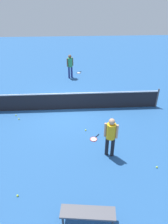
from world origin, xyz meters
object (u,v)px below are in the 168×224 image
player_far_side (70,64)px  courtside_bench (88,213)px  tennis_ball_by_net (17,196)px  tennis_ball_midcourt (19,119)px  tennis_ball_near_player (86,130)px  tennis_racket_near_player (94,139)px  player_near_side (111,134)px  tennis_racket_far_player (79,73)px  tennis_ball_stray_left (157,167)px  tennis_ball_baseline (16,115)px

player_far_side → courtside_bench: player_far_side is taller
tennis_ball_by_net → tennis_ball_midcourt: size_ratio=1.00×
tennis_ball_near_player → player_far_side: bearing=95.9°
tennis_racket_near_player → player_near_side: bearing=-63.6°
tennis_ball_by_net → courtside_bench: bearing=-23.8°
player_near_side → tennis_ball_near_player: (-0.82, 1.63, -0.98)m
tennis_racket_far_player → tennis_ball_by_net: (-2.35, -10.86, 0.02)m
tennis_ball_near_player → tennis_ball_by_net: bearing=-125.7°
player_far_side → player_near_side: bearing=-79.7°
tennis_ball_near_player → tennis_ball_stray_left: size_ratio=1.00×
tennis_ball_by_net → courtside_bench: (2.15, -0.95, 0.38)m
player_near_side → player_far_side: 8.34m
tennis_ball_midcourt → tennis_ball_stray_left: same height
tennis_ball_by_net → tennis_ball_midcourt: 4.53m
tennis_ball_midcourt → tennis_ball_baseline: 0.44m
tennis_racket_near_player → tennis_ball_midcourt: tennis_ball_midcourt is taller
player_near_side → tennis_ball_by_net: bearing=-152.3°
tennis_ball_baseline → courtside_bench: 6.65m
player_far_side → courtside_bench: bearing=-87.6°
tennis_racket_near_player → tennis_ball_by_net: size_ratio=8.45×
player_far_side → tennis_ball_near_player: player_far_side is taller
player_far_side → tennis_ball_baseline: bearing=-119.2°
tennis_ball_near_player → tennis_ball_midcourt: same height
courtside_bench → tennis_racket_near_player: bearing=81.4°
player_near_side → tennis_ball_near_player: 2.07m
player_far_side → tennis_ball_baseline: size_ratio=25.76×
player_near_side → courtside_bench: bearing=-111.7°
tennis_racket_near_player → tennis_ball_stray_left: size_ratio=8.45×
tennis_racket_near_player → tennis_ball_near_player: size_ratio=8.45×
player_near_side → tennis_racket_near_player: 1.50m
player_far_side → tennis_ball_midcourt: size_ratio=25.76×
player_far_side → tennis_racket_far_player: size_ratio=2.90×
tennis_ball_near_player → tennis_ball_midcourt: bearing=161.1°
tennis_ball_baseline → courtside_bench: courtside_bench is taller
tennis_ball_stray_left → tennis_ball_baseline: bearing=146.8°
player_far_side → tennis_ball_near_player: bearing=-84.1°
player_far_side → tennis_ball_stray_left: 9.57m
tennis_ball_baseline → tennis_ball_stray_left: 7.14m
tennis_ball_by_net → courtside_bench: courtside_bench is taller
tennis_ball_midcourt → tennis_racket_far_player: bearing=63.1°
tennis_racket_near_player → tennis_ball_stray_left: bearing=-39.9°
tennis_racket_far_player → courtside_bench: bearing=-91.0°
tennis_racket_far_player → courtside_bench: 11.81m
player_far_side → tennis_ball_baseline: (-2.84, -5.08, -0.98)m
tennis_racket_near_player → tennis_ball_by_net: (-2.70, -2.69, 0.02)m
tennis_ball_stray_left → tennis_racket_far_player: bearing=104.0°
tennis_ball_by_net → tennis_ball_near_player: bearing=54.3°
tennis_racket_near_player → tennis_ball_by_net: 3.81m
tennis_racket_far_player → player_near_side: bearing=-84.7°
tennis_ball_baseline → courtside_bench: bearing=-60.3°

